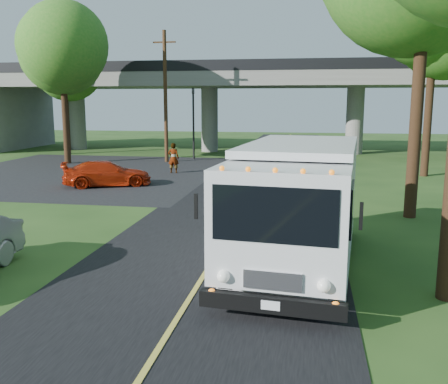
% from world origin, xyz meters
% --- Properties ---
extents(ground, '(120.00, 120.00, 0.00)m').
position_xyz_m(ground, '(0.00, 0.00, 0.00)').
color(ground, '#234117').
rests_on(ground, ground).
extents(road, '(7.00, 90.00, 0.02)m').
position_xyz_m(road, '(0.00, 10.00, 0.01)').
color(road, black).
rests_on(road, ground).
extents(parking_lot, '(16.00, 18.00, 0.01)m').
position_xyz_m(parking_lot, '(-11.00, 18.00, 0.01)').
color(parking_lot, black).
rests_on(parking_lot, ground).
extents(lane_line, '(0.12, 90.00, 0.01)m').
position_xyz_m(lane_line, '(0.00, 10.00, 0.03)').
color(lane_line, gold).
rests_on(lane_line, road).
extents(overpass, '(54.00, 10.00, 7.30)m').
position_xyz_m(overpass, '(0.00, 32.00, 4.56)').
color(overpass, slate).
rests_on(overpass, ground).
extents(traffic_signal, '(0.18, 0.22, 5.20)m').
position_xyz_m(traffic_signal, '(-6.00, 26.00, 3.20)').
color(traffic_signal, black).
rests_on(traffic_signal, ground).
extents(utility_pole, '(1.60, 0.26, 9.00)m').
position_xyz_m(utility_pole, '(-7.50, 24.00, 4.59)').
color(utility_pole, '#472D19').
rests_on(utility_pole, ground).
extents(tree_right_far, '(5.77, 5.67, 10.99)m').
position_xyz_m(tree_right_far, '(9.21, 19.84, 8.30)').
color(tree_right_far, '#382314').
rests_on(tree_right_far, ground).
extents(tree_left_lot, '(5.60, 5.50, 10.50)m').
position_xyz_m(tree_left_lot, '(-13.79, 21.84, 7.90)').
color(tree_left_lot, '#382314').
rests_on(tree_left_lot, ground).
extents(tree_left_far, '(5.26, 5.16, 9.89)m').
position_xyz_m(tree_left_far, '(-16.79, 27.84, 7.45)').
color(tree_left_far, '#382314').
rests_on(tree_left_far, ground).
extents(step_van, '(3.51, 7.79, 3.17)m').
position_xyz_m(step_van, '(2.21, 2.65, 1.72)').
color(step_van, silver).
rests_on(step_van, ground).
extents(red_sedan, '(4.72, 3.46, 1.27)m').
position_xyz_m(red_sedan, '(-7.60, 13.64, 0.64)').
color(red_sedan, '#B4250B').
rests_on(red_sedan, ground).
extents(pedestrian, '(0.66, 0.44, 1.81)m').
position_xyz_m(pedestrian, '(-5.52, 18.67, 0.91)').
color(pedestrian, gray).
rests_on(pedestrian, ground).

